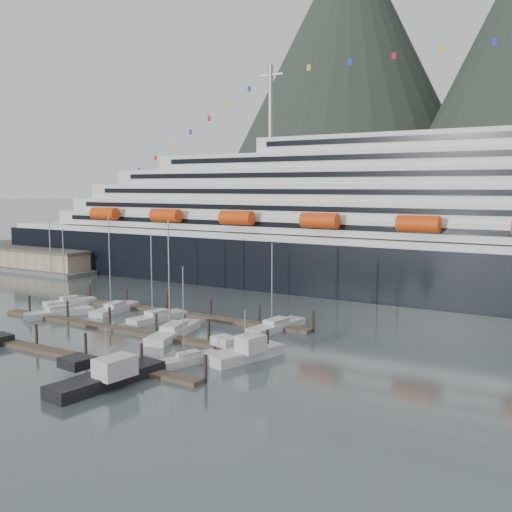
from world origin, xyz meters
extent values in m
plane|color=#4F5C5D|center=(0.00, 0.00, 0.00)|extent=(1600.00, 1600.00, 0.00)
cone|color=black|center=(-220.00, 600.00, 145.00)|extent=(340.00, 340.00, 340.00)
cube|color=black|center=(25.00, 55.00, 4.00)|extent=(210.00, 28.00, 12.00)
cube|color=silver|center=(25.00, 55.00, 10.50)|extent=(205.80, 27.44, 1.50)
cube|color=silver|center=(30.00, 55.00, 13.10)|extent=(185.00, 26.00, 3.20)
cube|color=black|center=(30.00, 41.95, 13.26)|extent=(175.75, 0.20, 1.00)
cube|color=silver|center=(32.00, 55.00, 16.30)|extent=(180.00, 25.00, 3.20)
cube|color=black|center=(32.00, 42.45, 16.46)|extent=(171.00, 0.20, 1.00)
cube|color=silver|center=(34.00, 55.00, 19.50)|extent=(172.00, 24.00, 3.20)
cube|color=black|center=(34.00, 42.95, 19.66)|extent=(163.40, 0.20, 1.00)
cube|color=silver|center=(36.00, 55.00, 22.70)|extent=(160.00, 23.00, 3.20)
cube|color=black|center=(36.00, 43.45, 22.86)|extent=(152.00, 0.20, 1.00)
cube|color=silver|center=(38.00, 55.00, 25.80)|extent=(140.00, 22.00, 3.00)
cube|color=black|center=(38.00, 43.95, 25.95)|extent=(133.00, 0.20, 1.00)
cube|color=black|center=(40.00, 44.95, 28.95)|extent=(90.25, 0.20, 1.00)
cylinder|color=gray|center=(-10.00, 55.00, 38.30)|extent=(1.00, 1.00, 16.00)
cylinder|color=#DF3F0B|center=(-45.00, 40.00, 14.50)|extent=(7.00, 2.80, 2.80)
cylinder|color=#DF3F0B|center=(-27.00, 40.00, 14.50)|extent=(7.00, 2.80, 2.80)
cylinder|color=#DF3F0B|center=(-9.00, 40.00, 14.50)|extent=(7.00, 2.80, 2.80)
cylinder|color=#DF3F0B|center=(9.00, 40.00, 14.50)|extent=(7.00, 2.80, 2.80)
cylinder|color=#DF3F0B|center=(27.00, 40.00, 14.50)|extent=(7.00, 2.80, 2.80)
cube|color=#595956|center=(-72.00, 42.00, 0.30)|extent=(46.00, 20.00, 1.20)
cube|color=tan|center=(-72.00, 42.00, 2.50)|extent=(42.00, 16.00, 5.00)
cube|color=#595147|center=(-72.00, 42.00, 5.20)|extent=(43.00, 17.00, 0.60)
cube|color=#413529|center=(-5.00, -10.00, 0.25)|extent=(48.00, 2.00, 0.50)
cylinder|color=black|center=(-8.00, -8.90, 1.40)|extent=(0.36, 0.36, 3.20)
cylinder|color=black|center=(1.00, -8.90, 1.40)|extent=(0.36, 0.36, 3.20)
cylinder|color=black|center=(10.00, -8.90, 1.40)|extent=(0.36, 0.36, 3.20)
cylinder|color=black|center=(19.00, -8.90, 1.40)|extent=(0.36, 0.36, 3.20)
cube|color=#413529|center=(-5.00, 3.00, 0.25)|extent=(48.00, 2.00, 0.50)
cylinder|color=black|center=(-26.00, 4.10, 1.40)|extent=(0.36, 0.36, 3.20)
cylinder|color=black|center=(-17.00, 4.10, 1.40)|extent=(0.36, 0.36, 3.20)
cylinder|color=black|center=(-8.00, 4.10, 1.40)|extent=(0.36, 0.36, 3.20)
cylinder|color=black|center=(1.00, 4.10, 1.40)|extent=(0.36, 0.36, 3.20)
cylinder|color=black|center=(10.00, 4.10, 1.40)|extent=(0.36, 0.36, 3.20)
cylinder|color=black|center=(19.00, 4.10, 1.40)|extent=(0.36, 0.36, 3.20)
cube|color=#413529|center=(-5.00, 16.00, 0.25)|extent=(48.00, 2.00, 0.50)
cylinder|color=black|center=(-26.00, 17.10, 1.40)|extent=(0.36, 0.36, 3.20)
cylinder|color=black|center=(-17.00, 17.10, 1.40)|extent=(0.36, 0.36, 3.20)
cylinder|color=black|center=(-8.00, 17.10, 1.40)|extent=(0.36, 0.36, 3.20)
cylinder|color=black|center=(1.00, 17.10, 1.40)|extent=(0.36, 0.36, 3.20)
cylinder|color=black|center=(10.00, 17.10, 1.40)|extent=(0.36, 0.36, 3.20)
cylinder|color=black|center=(19.00, 17.10, 1.40)|extent=(0.36, 0.36, 3.20)
cube|color=silver|center=(-25.90, 12.41, 0.25)|extent=(5.53, 9.10, 1.37)
cube|color=silver|center=(-25.90, 12.41, 1.12)|extent=(2.93, 3.57, 0.78)
cylinder|color=gray|center=(-26.22, 11.60, 7.18)|extent=(0.16, 0.16, 12.61)
cube|color=silver|center=(-20.40, 5.34, 0.25)|extent=(6.32, 10.78, 1.47)
cube|color=silver|center=(-20.40, 5.34, 1.21)|extent=(3.28, 4.19, 0.84)
cylinder|color=gray|center=(-20.78, 4.36, 8.32)|extent=(0.17, 0.17, 14.74)
cube|color=silver|center=(-4.66, 10.91, 0.25)|extent=(4.34, 10.37, 1.48)
cube|color=silver|center=(-4.66, 10.91, 1.22)|extent=(2.66, 3.82, 0.85)
cylinder|color=gray|center=(-4.82, 9.91, 7.21)|extent=(0.17, 0.17, 12.52)
cube|color=silver|center=(3.47, 4.87, 0.25)|extent=(5.88, 12.81, 1.59)
cube|color=silver|center=(3.47, 4.87, 1.30)|extent=(3.26, 4.78, 0.91)
cylinder|color=gray|center=(3.77, 3.66, 8.61)|extent=(0.18, 0.18, 15.18)
cube|color=silver|center=(-14.98, 12.17, 0.25)|extent=(4.50, 10.76, 1.46)
cube|color=silver|center=(-14.98, 12.17, 1.20)|extent=(2.70, 3.96, 0.84)
cylinder|color=gray|center=(-14.80, 11.15, 8.43)|extent=(0.17, 0.17, 14.98)
cube|color=silver|center=(13.92, 15.40, 0.25)|extent=(4.19, 11.30, 1.47)
cube|color=silver|center=(13.92, 15.40, 1.21)|extent=(2.60, 4.11, 0.84)
cylinder|color=gray|center=(13.78, 14.31, 6.80)|extent=(0.17, 0.17, 11.70)
cube|color=silver|center=(13.30, -4.28, 0.25)|extent=(4.69, 8.12, 1.21)
cube|color=silver|center=(13.30, -4.28, 1.00)|extent=(2.54, 3.15, 0.69)
cylinder|color=gray|center=(13.04, -5.02, 6.17)|extent=(0.14, 0.14, 10.78)
cube|color=black|center=(10.70, -15.00, 0.35)|extent=(4.88, 13.70, 1.92)
cube|color=black|center=(5.63, -14.45, 1.53)|extent=(3.56, 3.29, 1.15)
cube|color=silver|center=(12.03, -15.15, 2.20)|extent=(3.10, 4.29, 2.11)
cube|color=black|center=(12.03, -15.15, 2.97)|extent=(2.88, 4.00, 0.48)
cylinder|color=gray|center=(10.70, -15.00, 3.83)|extent=(0.15, 0.15, 4.79)
cube|color=silver|center=(18.00, 0.47, 0.35)|extent=(6.00, 10.64, 1.84)
cube|color=silver|center=(14.31, 1.54, 1.47)|extent=(3.62, 3.01, 1.10)
cube|color=silver|center=(18.97, 0.19, 2.12)|extent=(3.32, 3.63, 2.02)
cube|color=black|center=(18.97, 0.19, 2.85)|extent=(3.09, 3.39, 0.46)
cylinder|color=gray|center=(18.00, 0.47, 3.68)|extent=(0.15, 0.15, 4.60)
camera|label=1|loc=(55.56, -58.66, 20.73)|focal=42.00mm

